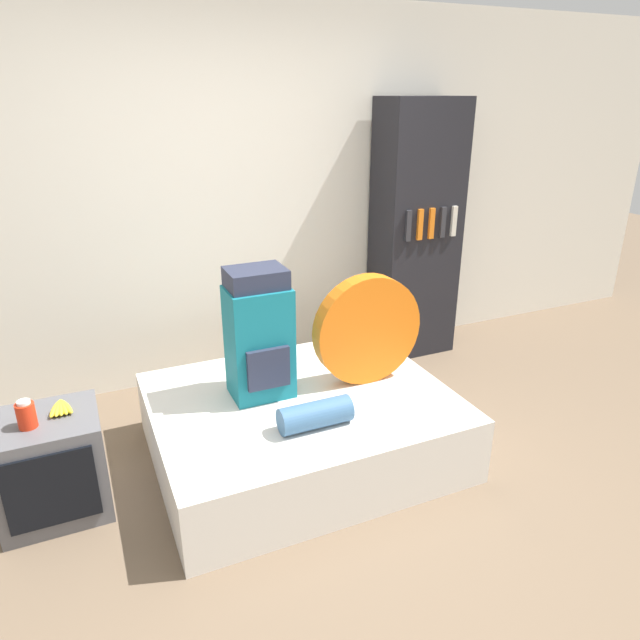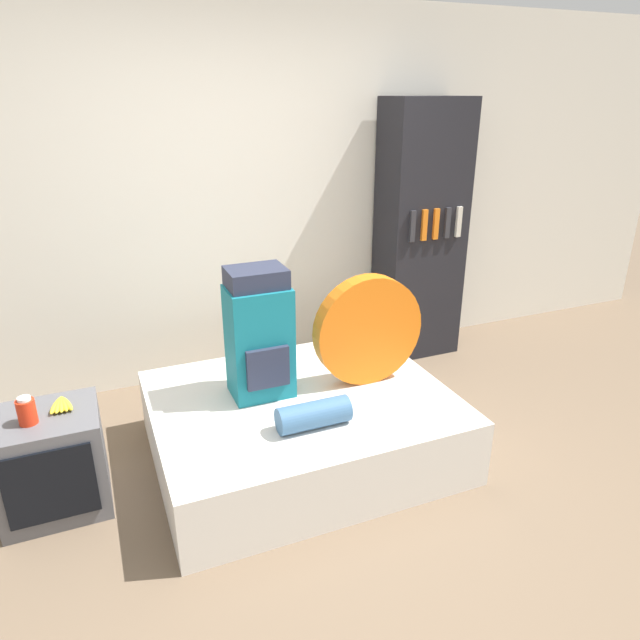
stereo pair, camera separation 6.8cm
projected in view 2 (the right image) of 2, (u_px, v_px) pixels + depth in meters
ground_plane at (355, 521)px, 2.86m from camera, size 16.00×16.00×0.00m
wall_back at (240, 199)px, 4.02m from camera, size 8.00×0.05×2.60m
bed at (302, 425)px, 3.33m from camera, size 1.66×1.34×0.39m
backpack at (259, 335)px, 3.16m from camera, size 0.34×0.30×0.75m
tent_bag at (368, 330)px, 3.31m from camera, size 0.66×0.11×0.66m
sleeping_roll at (314, 415)px, 2.93m from camera, size 0.38×0.14×0.14m
television at (52, 462)px, 2.88m from camera, size 0.51×0.46×0.53m
canister at (27, 411)px, 2.70m from camera, size 0.09×0.09×0.14m
banana_bunch at (61, 404)px, 2.85m from camera, size 0.13×0.17×0.03m
bookshelf at (420, 233)px, 4.41m from camera, size 0.63×0.41×1.97m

